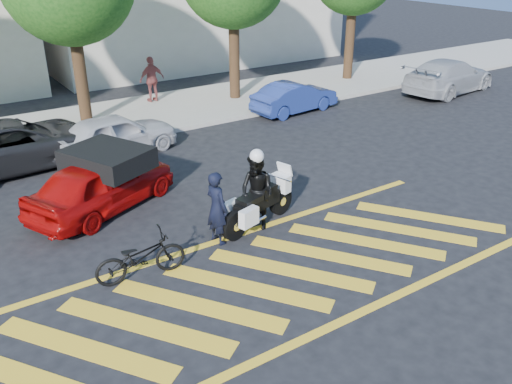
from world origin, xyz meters
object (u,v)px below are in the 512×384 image
red_convertible (102,184)px  officer_moto (257,192)px  parked_mid_right (115,134)px  parked_right (295,97)px  police_motorcycle (258,205)px  officer_bike (217,208)px  parked_mid_left (16,144)px  bicycle (140,257)px  parked_far_right (449,76)px

red_convertible → officer_moto: bearing=-162.3°
red_convertible → parked_mid_right: 3.96m
officer_moto → parked_right: size_ratio=0.50×
police_motorcycle → parked_mid_right: bearing=83.7°
red_convertible → officer_bike: bearing=-177.4°
parked_mid_left → parked_right: bearing=-94.9°
red_convertible → bicycle: bearing=148.0°
bicycle → officer_moto: (3.21, 0.52, 0.43)m
officer_moto → parked_right: (6.61, 7.20, -0.32)m
police_motorcycle → red_convertible: red_convertible is taller
parked_far_right → officer_bike: bearing=102.9°
officer_moto → red_convertible: officer_moto is taller
bicycle → parked_mid_right: 7.42m
red_convertible → parked_right: (9.38, 4.19, -0.10)m
bicycle → police_motorcycle: bearing=-75.3°
officer_bike → parked_far_right: size_ratio=0.34×
bicycle → parked_far_right: bearing=-64.4°
parked_far_right → officer_moto: bearing=104.1°
officer_bike → parked_mid_right: officer_bike is taller
red_convertible → parked_mid_left: 4.37m
officer_moto → red_convertible: bearing=-153.2°
officer_bike → red_convertible: officer_bike is taller
parked_mid_right → parked_far_right: size_ratio=0.77×
police_motorcycle → bicycle: bearing=173.1°
parked_far_right → parked_mid_right: bearing=79.1°
officer_bike → parked_mid_left: size_ratio=0.33×
parked_mid_right → parked_right: (7.70, 0.61, -0.07)m
officer_moto → parked_right: officer_moto is taller
officer_bike → red_convertible: bearing=19.2°
police_motorcycle → officer_moto: bearing=133.2°
officer_moto → parked_mid_right: 6.69m
officer_moto → parked_far_right: (14.31, 5.80, -0.18)m
officer_bike → red_convertible: 3.50m
parked_mid_right → parked_right: bearing=-93.4°
officer_bike → parked_right: size_ratio=0.47×
bicycle → officer_moto: 3.28m
police_motorcycle → red_convertible: size_ratio=0.58×
parked_mid_right → parked_far_right: parked_far_right is taller
police_motorcycle → parked_right: (6.59, 7.21, 0.02)m
parked_far_right → parked_right: bearing=71.7°
police_motorcycle → parked_mid_right: (-1.11, 6.60, 0.09)m
police_motorcycle → parked_far_right: 15.43m
officer_moto → parked_mid_left: (-3.98, 7.20, -0.19)m
red_convertible → parked_far_right: bearing=-105.6°
officer_moto → parked_far_right: officer_moto is taller
officer_bike → parked_mid_left: 7.83m
bicycle → parked_far_right: size_ratio=0.36×
red_convertible → parked_mid_right: red_convertible is taller
police_motorcycle → red_convertible: bearing=116.9°
red_convertible → parked_far_right: 17.30m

